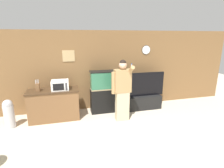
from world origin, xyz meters
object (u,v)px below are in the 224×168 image
Objects in this scene: tv_on_stand at (144,98)px; microwave at (60,85)px; aquarium_on_stand at (104,92)px; counter_island at (54,105)px; knife_block at (37,87)px; person_standing at (122,90)px; trash_bin at (9,113)px.

microwave is at bearing -177.73° from tv_on_stand.
aquarium_on_stand reaches higher than microwave.
knife_block reaches higher than counter_island.
tv_on_stand reaches higher than counter_island.
aquarium_on_stand is at bearing 6.61° from counter_island.
microwave is (0.21, -0.01, 0.59)m from counter_island.
person_standing is at bearing -147.22° from tv_on_stand.
person_standing reaches higher than tv_on_stand.
counter_island is 2.91m from tv_on_stand.
trash_bin is (-1.15, -0.22, -0.05)m from counter_island.
person_standing reaches higher than microwave.
trash_bin is at bearing 174.05° from person_standing.
aquarium_on_stand is at bearing 8.48° from trash_bin.
microwave is 0.27× the size of person_standing.
microwave is 1.38m from aquarium_on_stand.
counter_island is 1.82× the size of trash_bin.
tv_on_stand is 1.30m from person_standing.
knife_block is at bearing -174.00° from aquarium_on_stand.
aquarium_on_stand is 0.86m from person_standing.
person_standing reaches higher than aquarium_on_stand.
tv_on_stand is (2.91, 0.09, -0.09)m from counter_island.
person_standing is at bearing -12.56° from knife_block.
microwave is 0.35× the size of tv_on_stand.
aquarium_on_stand is 0.76× the size of person_standing.
aquarium_on_stand reaches higher than tv_on_stand.
microwave is 1.43× the size of knife_block.
knife_block is at bearing 14.65° from trash_bin.
tv_on_stand is at bearing 2.27° from microwave.
person_standing is (2.32, -0.52, -0.10)m from knife_block.
tv_on_stand is (2.70, 0.11, -0.68)m from microwave.
counter_island is at bearing -173.39° from aquarium_on_stand.
knife_block reaches higher than trash_bin.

